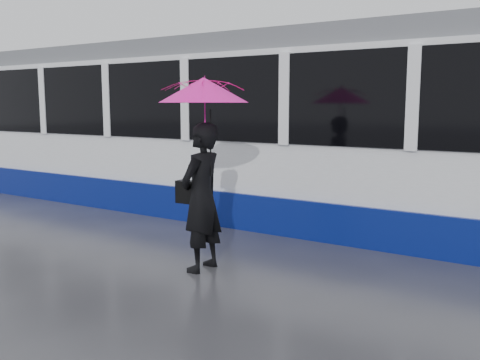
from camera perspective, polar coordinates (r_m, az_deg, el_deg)
The scene contains 6 objects.
ground at distance 7.53m, azimuth 2.33°, elevation -8.29°, with size 90.00×90.00×0.00m, color #2A2A2F.
rails at distance 9.68m, azimuth 10.04°, elevation -4.64°, with size 34.00×1.51×0.02m.
tram at distance 9.41m, azimuth 11.03°, elevation 4.99°, with size 26.00×2.56×3.35m.
woman at distance 6.80m, azimuth -4.13°, elevation -1.86°, with size 0.69×0.45×1.90m, color black.
umbrella at distance 6.67m, azimuth -3.88°, elevation 7.70°, with size 1.16×1.16×1.28m.
handbag at distance 6.94m, azimuth -5.47°, elevation -1.29°, with size 0.34×0.16×0.47m.
Camera 1 is at (3.73, -6.19, 2.12)m, focal length 40.00 mm.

